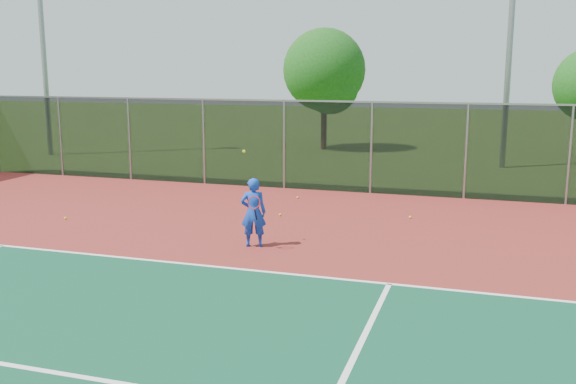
# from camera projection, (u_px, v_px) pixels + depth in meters

# --- Properties ---
(ground) EXTENTS (120.00, 120.00, 0.00)m
(ground) POSITION_uv_depth(u_px,v_px,m) (232.00, 333.00, 10.03)
(ground) COLOR #365C1A
(ground) RESTS_ON ground
(court_apron) EXTENTS (30.00, 20.00, 0.02)m
(court_apron) POSITION_uv_depth(u_px,v_px,m) (273.00, 291.00, 11.90)
(court_apron) COLOR maroon
(court_apron) RESTS_ON ground
(fence_back) EXTENTS (30.00, 0.06, 3.03)m
(fence_back) POSITION_uv_depth(u_px,v_px,m) (371.00, 147.00, 20.98)
(fence_back) COLOR black
(fence_back) RESTS_ON court_apron
(tennis_player) EXTENTS (0.68, 0.69, 2.23)m
(tennis_player) POSITION_uv_depth(u_px,v_px,m) (253.00, 212.00, 14.74)
(tennis_player) COLOR #143FBB
(tennis_player) RESTS_ON court_apron
(practice_ball_0) EXTENTS (0.07, 0.07, 0.07)m
(practice_ball_0) POSITION_uv_depth(u_px,v_px,m) (65.00, 218.00, 17.54)
(practice_ball_0) COLOR yellow
(practice_ball_0) RESTS_ON court_apron
(practice_ball_1) EXTENTS (0.07, 0.07, 0.07)m
(practice_ball_1) POSITION_uv_depth(u_px,v_px,m) (298.00, 197.00, 20.34)
(practice_ball_1) COLOR yellow
(practice_ball_1) RESTS_ON court_apron
(practice_ball_2) EXTENTS (0.07, 0.07, 0.07)m
(practice_ball_2) POSITION_uv_depth(u_px,v_px,m) (410.00, 217.00, 17.65)
(practice_ball_2) COLOR yellow
(practice_ball_2) RESTS_ON court_apron
(practice_ball_4) EXTENTS (0.07, 0.07, 0.07)m
(practice_ball_4) POSITION_uv_depth(u_px,v_px,m) (280.00, 215.00, 17.95)
(practice_ball_4) COLOR yellow
(practice_ball_4) RESTS_ON court_apron
(tree_back_left) EXTENTS (4.15, 4.15, 6.10)m
(tree_back_left) POSITION_uv_depth(u_px,v_px,m) (326.00, 74.00, 32.14)
(tree_back_left) COLOR #341E12
(tree_back_left) RESTS_ON ground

